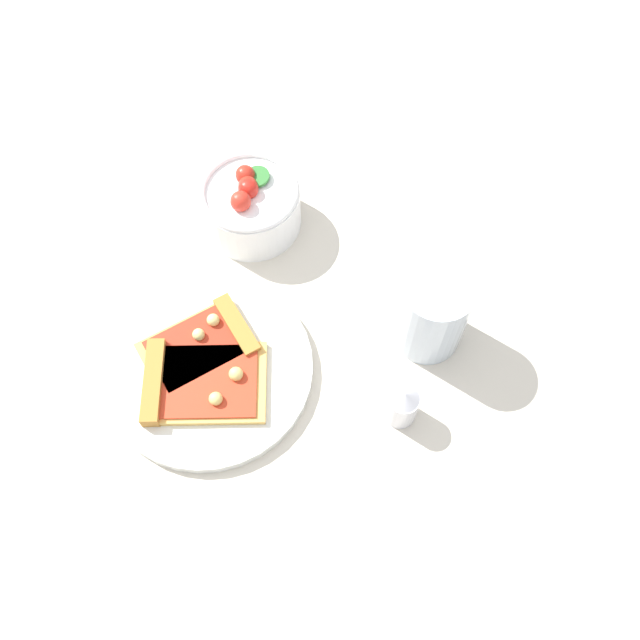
% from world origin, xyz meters
% --- Properties ---
extents(ground_plane, '(2.40, 2.40, 0.00)m').
position_xyz_m(ground_plane, '(0.00, 0.00, 0.00)').
color(ground_plane, beige).
rests_on(ground_plane, ground).
extents(plate, '(0.24, 0.24, 0.01)m').
position_xyz_m(plate, '(-0.01, 0.01, 0.01)').
color(plate, silver).
rests_on(plate, ground_plane).
extents(pizza_slice_near, '(0.12, 0.15, 0.02)m').
position_xyz_m(pizza_slice_near, '(0.02, 0.01, 0.02)').
color(pizza_slice_near, '#E5B256').
rests_on(pizza_slice_near, plate).
extents(pizza_slice_far, '(0.12, 0.15, 0.02)m').
position_xyz_m(pizza_slice_far, '(-0.03, 0.03, 0.02)').
color(pizza_slice_far, '#E5B256').
rests_on(pizza_slice_far, plate).
extents(salad_bowl, '(0.13, 0.13, 0.08)m').
position_xyz_m(salad_bowl, '(0.19, -0.06, 0.04)').
color(salad_bowl, white).
rests_on(salad_bowl, ground_plane).
extents(soda_glass, '(0.08, 0.08, 0.11)m').
position_xyz_m(soda_glass, '(-0.01, -0.25, 0.05)').
color(soda_glass, silver).
rests_on(soda_glass, ground_plane).
extents(pepper_shaker, '(0.04, 0.04, 0.06)m').
position_xyz_m(pepper_shaker, '(-0.10, -0.20, 0.03)').
color(pepper_shaker, silver).
rests_on(pepper_shaker, ground_plane).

